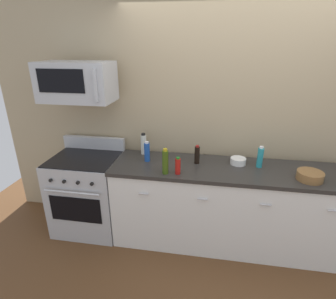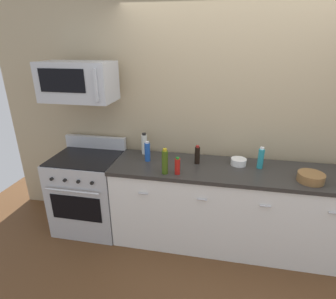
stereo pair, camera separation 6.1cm
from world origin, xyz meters
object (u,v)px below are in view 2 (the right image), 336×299
range_oven (90,192)px  bottle_vinegar_white (144,144)px  microwave (78,81)px  bottle_dish_soap (261,158)px  bottle_soy_sauce_dark (197,155)px  bottle_hot_sauce_red (177,166)px  bottle_soda_blue (147,152)px  bottle_olive_oil (165,162)px  bowl_wooden_salad (311,177)px  bowl_white_ceramic (239,162)px

range_oven → bottle_vinegar_white: 0.88m
microwave → bottle_dish_soap: size_ratio=3.26×
bottle_soy_sauce_dark → microwave: bearing=-179.1°
bottle_dish_soap → bottle_hot_sauce_red: 0.87m
microwave → bottle_vinegar_white: 0.97m
bottle_dish_soap → bottle_vinegar_white: (-1.27, 0.15, 0.01)m
bottle_soda_blue → bottle_olive_oil: bottle_olive_oil is taller
bottle_vinegar_white → bottle_soy_sauce_dark: bearing=-14.7°
bottle_soda_blue → bottle_olive_oil: size_ratio=0.86×
bottle_soda_blue → bowl_wooden_salad: bottle_soda_blue is taller
bottle_hot_sauce_red → bowl_white_ceramic: size_ratio=1.09×
bottle_soda_blue → bowl_white_ceramic: bearing=4.8°
bottle_dish_soap → bowl_white_ceramic: 0.23m
microwave → bottle_hot_sauce_red: (1.09, -0.26, -0.75)m
bottle_soda_blue → bottle_hot_sauce_red: size_ratio=1.27×
microwave → bowl_white_ceramic: (1.69, 0.07, -0.79)m
bowl_wooden_salad → range_oven: bearing=176.7°
range_oven → bottle_dish_soap: bearing=2.4°
bottle_vinegar_white → microwave: bearing=-163.7°
bottle_vinegar_white → bowl_white_ceramic: (1.06, -0.11, -0.08)m
microwave → bottle_soy_sauce_dark: microwave is taller
bottle_soy_sauce_dark → bowl_white_ceramic: bottle_soy_sauce_dark is taller
bottle_hot_sauce_red → bowl_white_ceramic: 0.69m
bowl_wooden_salad → bowl_white_ceramic: (-0.64, 0.25, -0.01)m
bottle_soda_blue → bottle_hot_sauce_red: bearing=-34.4°
bottle_dish_soap → bottle_vinegar_white: bearing=173.2°
range_oven → bottle_soda_blue: bottle_soda_blue is taller
bottle_soda_blue → bowl_wooden_salad: 1.62m
bowl_wooden_salad → bowl_white_ceramic: size_ratio=1.48×
bottle_vinegar_white → bottle_soda_blue: bearing=-65.6°
range_oven → bowl_wooden_salad: bearing=-3.3°
microwave → bottle_soda_blue: 1.02m
bottle_hot_sauce_red → bowl_wooden_salad: bearing=3.8°
bottle_soy_sauce_dark → bowl_white_ceramic: bearing=6.9°
bottle_vinegar_white → bottle_hot_sauce_red: bearing=-44.3°
range_oven → bowl_white_ceramic: bearing=4.0°
bottle_vinegar_white → bottle_hot_sauce_red: size_ratio=1.41×
bottle_vinegar_white → bowl_wooden_salad: 1.74m
microwave → bottle_dish_soap: 2.04m
range_oven → bowl_wooden_salad: range_oven is taller
bowl_wooden_salad → bowl_white_ceramic: bowl_wooden_salad is taller
bottle_soy_sauce_dark → bottle_vinegar_white: 0.65m
bottle_soy_sauce_dark → bowl_white_ceramic: (0.43, 0.05, -0.06)m
bottle_vinegar_white → bottle_olive_oil: 0.57m
range_oven → bottle_olive_oil: bottle_olive_oil is taller
bottle_soy_sauce_dark → bowl_wooden_salad: bottle_soy_sauce_dark is taller
bottle_soy_sauce_dark → bottle_vinegar_white: bottle_vinegar_white is taller
microwave → bottle_hot_sauce_red: size_ratio=4.21×
bottle_dish_soap → bowl_wooden_salad: bottle_dish_soap is taller
range_oven → bottle_hot_sauce_red: 1.23m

